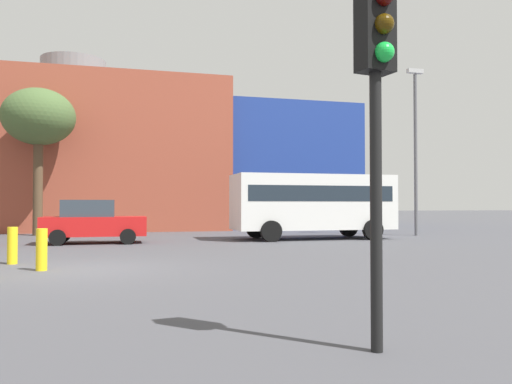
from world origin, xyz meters
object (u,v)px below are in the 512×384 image
(bollard_yellow_0, at_px, (42,250))
(bare_tree_0, at_px, (39,119))
(traffic_light_near_right, at_px, (377,79))
(street_lamp, at_px, (416,141))
(bollard_yellow_2, at_px, (12,246))
(parked_car_2, at_px, (93,222))
(white_bus, at_px, (313,201))

(bollard_yellow_0, bearing_deg, bare_tree_0, 98.96)
(traffic_light_near_right, relative_size, street_lamp, 0.46)
(bare_tree_0, distance_m, bollard_yellow_0, 14.89)
(bollard_yellow_2, bearing_deg, traffic_light_near_right, -60.63)
(traffic_light_near_right, bearing_deg, bollard_yellow_2, -160.52)
(parked_car_2, relative_size, traffic_light_near_right, 1.03)
(bollard_yellow_0, xyz_separation_m, bollard_yellow_2, (-0.89, 1.51, -0.01))
(bollard_yellow_0, bearing_deg, white_bus, 40.53)
(parked_car_2, height_order, bollard_yellow_2, parked_car_2)
(bollard_yellow_0, height_order, street_lamp, street_lamp)
(white_bus, height_order, traffic_light_near_right, traffic_light_near_right)
(white_bus, relative_size, traffic_light_near_right, 1.84)
(parked_car_2, bearing_deg, bollard_yellow_0, -94.62)
(white_bus, bearing_deg, traffic_light_near_right, -108.92)
(bare_tree_0, bearing_deg, bollard_yellow_0, -81.04)
(parked_car_2, xyz_separation_m, bare_tree_0, (-2.82, 5.83, 4.75))
(parked_car_2, bearing_deg, bollard_yellow_2, -103.31)
(white_bus, distance_m, bare_tree_0, 13.62)
(white_bus, xyz_separation_m, bollard_yellow_2, (-10.46, -6.68, -1.17))
(bollard_yellow_0, distance_m, bollard_yellow_2, 1.75)
(bare_tree_0, relative_size, street_lamp, 0.88)
(parked_car_2, bearing_deg, white_bus, 1.24)
(traffic_light_near_right, xyz_separation_m, bollard_yellow_2, (-5.08, 9.03, -2.26))
(white_bus, distance_m, bollard_yellow_2, 12.46)
(parked_car_2, xyz_separation_m, traffic_light_near_right, (3.54, -15.51, 1.90))
(bollard_yellow_2, height_order, street_lamp, street_lamp)
(street_lamp, bearing_deg, white_bus, -169.67)
(traffic_light_near_right, height_order, bollard_yellow_2, traffic_light_near_right)
(bare_tree_0, bearing_deg, traffic_light_near_right, -73.38)
(bare_tree_0, height_order, bollard_yellow_2, bare_tree_0)
(bollard_yellow_0, bearing_deg, street_lamp, 31.22)
(white_bus, xyz_separation_m, traffic_light_near_right, (-5.38, -15.70, 1.10))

